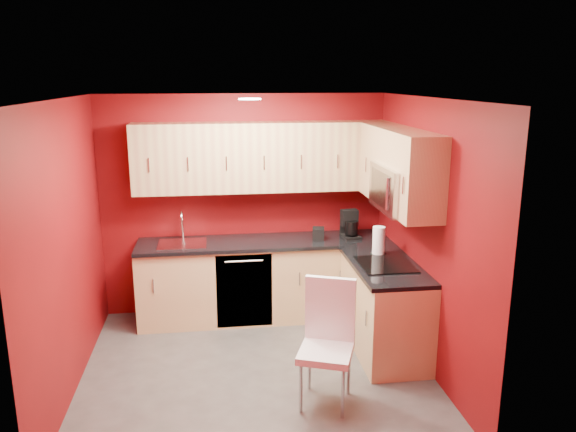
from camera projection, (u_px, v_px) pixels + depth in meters
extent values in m
plane|color=#53504E|center=(256.00, 369.00, 5.28)|extent=(3.20, 3.20, 0.00)
plane|color=white|center=(252.00, 99.00, 4.67)|extent=(3.20, 3.20, 0.00)
plane|color=maroon|center=(244.00, 205.00, 6.42)|extent=(3.20, 0.00, 3.20)
plane|color=maroon|center=(273.00, 310.00, 3.53)|extent=(3.20, 0.00, 3.20)
plane|color=maroon|center=(67.00, 250.00, 4.76)|extent=(0.00, 3.00, 3.00)
plane|color=maroon|center=(427.00, 235.00, 5.18)|extent=(0.00, 3.00, 3.00)
cube|color=#E0BF80|center=(265.00, 280.00, 6.35)|extent=(2.80, 0.60, 0.87)
cube|color=#E0BF80|center=(384.00, 308.00, 5.58)|extent=(0.60, 1.30, 0.87)
cube|color=black|center=(265.00, 242.00, 6.23)|extent=(2.80, 0.63, 0.04)
cube|color=black|center=(385.00, 266.00, 5.46)|extent=(0.63, 1.27, 0.04)
cube|color=tan|center=(262.00, 157.00, 6.14)|extent=(2.80, 0.35, 0.75)
cube|color=tan|center=(383.00, 161.00, 5.85)|extent=(0.35, 0.57, 0.75)
cube|color=tan|center=(424.00, 180.00, 4.74)|extent=(0.35, 0.22, 0.75)
cube|color=tan|center=(406.00, 148.00, 5.16)|extent=(0.35, 0.76, 0.33)
cube|color=silver|center=(401.00, 188.00, 5.25)|extent=(0.40, 0.76, 0.42)
cube|color=black|center=(382.00, 189.00, 5.23)|extent=(0.02, 0.62, 0.33)
cylinder|color=silver|center=(387.00, 194.00, 5.00)|extent=(0.02, 0.02, 0.29)
cube|color=black|center=(386.00, 264.00, 5.42)|extent=(0.50, 0.55, 0.01)
cube|color=silver|center=(182.00, 244.00, 6.10)|extent=(0.52, 0.42, 0.02)
cylinder|color=silver|center=(183.00, 228.00, 6.26)|extent=(0.02, 0.02, 0.26)
torus|color=silver|center=(182.00, 218.00, 6.16)|extent=(0.02, 0.16, 0.16)
cylinder|color=silver|center=(182.00, 225.00, 6.11)|extent=(0.02, 0.02, 0.12)
cube|color=black|center=(244.00, 291.00, 6.04)|extent=(0.60, 0.02, 0.82)
cylinder|color=white|center=(250.00, 99.00, 4.96)|extent=(0.20, 0.20, 0.01)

